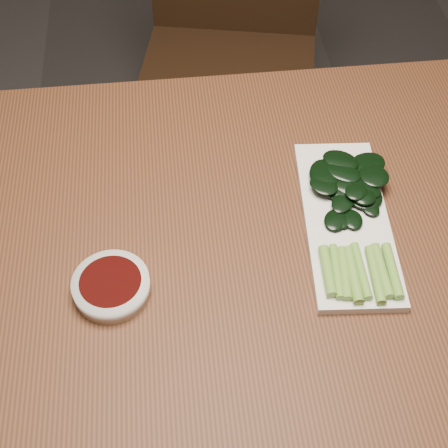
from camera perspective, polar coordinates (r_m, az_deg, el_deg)
ground at (r=1.61m, az=0.40°, el=-17.82°), size 6.00×6.00×0.00m
table at (r=1.01m, az=0.61°, el=-4.05°), size 1.40×0.80×0.75m
chair_far at (r=1.76m, az=0.52°, el=16.08°), size 0.56×0.56×0.89m
sauce_bowl at (r=0.90m, az=-10.26°, el=-5.60°), size 0.11×0.11×0.03m
serving_plate at (r=0.98m, az=11.09°, el=0.33°), size 0.15×0.33×0.01m
gai_lan at (r=0.99m, az=11.62°, el=1.89°), size 0.16×0.30×0.02m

